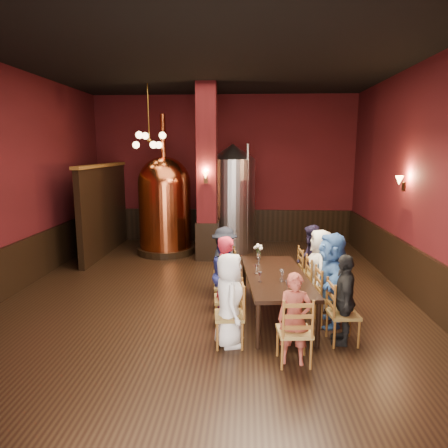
# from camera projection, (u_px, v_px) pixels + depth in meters

# --- Properties ---
(room) EXTENTS (10.00, 10.02, 4.50)m
(room) POSITION_uv_depth(u_px,v_px,m) (208.00, 183.00, 7.48)
(room) COLOR black
(room) RESTS_ON ground
(wainscot_right) EXTENTS (0.08, 9.90, 1.00)m
(wainscot_right) POSITION_uv_depth(u_px,v_px,m) (416.00, 276.00, 7.58)
(wainscot_right) COLOR black
(wainscot_right) RESTS_ON ground
(wainscot_back) EXTENTS (7.90, 0.08, 1.00)m
(wainscot_back) POSITION_uv_depth(u_px,v_px,m) (224.00, 225.00, 12.67)
(wainscot_back) COLOR black
(wainscot_back) RESTS_ON ground
(wainscot_left) EXTENTS (0.08, 9.90, 1.00)m
(wainscot_left) POSITION_uv_depth(u_px,v_px,m) (13.00, 269.00, 8.02)
(wainscot_left) COLOR black
(wainscot_left) RESTS_ON ground
(column) EXTENTS (0.58, 0.58, 4.50)m
(column) POSITION_uv_depth(u_px,v_px,m) (207.00, 174.00, 10.24)
(column) COLOR #4D1014
(column) RESTS_ON ground
(partition) EXTENTS (0.22, 3.50, 2.40)m
(partition) POSITION_uv_depth(u_px,v_px,m) (104.00, 211.00, 10.99)
(partition) COLOR black
(partition) RESTS_ON ground
(pendant_cluster) EXTENTS (0.90, 0.90, 1.70)m
(pendant_cluster) POSITION_uv_depth(u_px,v_px,m) (149.00, 140.00, 10.27)
(pendant_cluster) COLOR #A57226
(pendant_cluster) RESTS_ON room
(sconce_wall) EXTENTS (0.20, 0.20, 0.36)m
(sconce_wall) POSITION_uv_depth(u_px,v_px,m) (404.00, 183.00, 8.05)
(sconce_wall) COLOR black
(sconce_wall) RESTS_ON room
(sconce_column) EXTENTS (0.20, 0.20, 0.36)m
(sconce_column) POSITION_uv_depth(u_px,v_px,m) (206.00, 176.00, 9.96)
(sconce_column) COLOR black
(sconce_column) RESTS_ON column
(dining_table) EXTENTS (1.22, 2.48, 0.75)m
(dining_table) POSITION_uv_depth(u_px,v_px,m) (276.00, 278.00, 6.84)
(dining_table) COLOR black
(dining_table) RESTS_ON ground
(chair_0) EXTENTS (0.50, 0.50, 0.92)m
(chair_0) POSITION_uv_depth(u_px,v_px,m) (229.00, 315.00, 5.87)
(chair_0) COLOR brown
(chair_0) RESTS_ON ground
(person_0) EXTENTS (0.55, 0.75, 1.39)m
(person_0) POSITION_uv_depth(u_px,v_px,m) (229.00, 300.00, 5.83)
(person_0) COLOR white
(person_0) RESTS_ON ground
(chair_1) EXTENTS (0.50, 0.50, 0.92)m
(chair_1) POSITION_uv_depth(u_px,v_px,m) (227.00, 298.00, 6.53)
(chair_1) COLOR brown
(chair_1) RESTS_ON ground
(person_1) EXTENTS (0.52, 0.63, 1.50)m
(person_1) POSITION_uv_depth(u_px,v_px,m) (227.00, 281.00, 6.48)
(person_1) COLOR #BA1F32
(person_1) RESTS_ON ground
(chair_2) EXTENTS (0.50, 0.50, 0.92)m
(chair_2) POSITION_uv_depth(u_px,v_px,m) (226.00, 285.00, 7.18)
(chair_2) COLOR brown
(chair_2) RESTS_ON ground
(person_2) EXTENTS (0.35, 0.65, 1.31)m
(person_2) POSITION_uv_depth(u_px,v_px,m) (226.00, 275.00, 7.14)
(person_2) COLOR navy
(person_2) RESTS_ON ground
(chair_3) EXTENTS (0.50, 0.50, 0.92)m
(chair_3) POSITION_uv_depth(u_px,v_px,m) (224.00, 274.00, 7.84)
(chair_3) COLOR brown
(chair_3) RESTS_ON ground
(person_3) EXTENTS (0.75, 1.01, 1.39)m
(person_3) POSITION_uv_depth(u_px,v_px,m) (224.00, 262.00, 7.79)
(person_3) COLOR black
(person_3) RESTS_ON ground
(chair_4) EXTENTS (0.50, 0.50, 0.92)m
(chair_4) POSITION_uv_depth(u_px,v_px,m) (343.00, 313.00, 5.93)
(chair_4) COLOR brown
(chair_4) RESTS_ON ground
(person_4) EXTENTS (0.46, 0.84, 1.37)m
(person_4) POSITION_uv_depth(u_px,v_px,m) (344.00, 299.00, 5.89)
(person_4) COLOR black
(person_4) RESTS_ON ground
(chair_5) EXTENTS (0.50, 0.50, 0.92)m
(chair_5) POSITION_uv_depth(u_px,v_px,m) (330.00, 297.00, 6.59)
(chair_5) COLOR brown
(chair_5) RESTS_ON ground
(person_5) EXTENTS (0.49, 1.45, 1.55)m
(person_5) POSITION_uv_depth(u_px,v_px,m) (331.00, 279.00, 6.53)
(person_5) COLOR #3966AB
(person_5) RESTS_ON ground
(chair_6) EXTENTS (0.50, 0.50, 0.92)m
(chair_6) POSITION_uv_depth(u_px,v_px,m) (319.00, 284.00, 7.24)
(chair_6) COLOR brown
(chair_6) RESTS_ON ground
(person_6) EXTENTS (0.51, 0.75, 1.46)m
(person_6) POSITION_uv_depth(u_px,v_px,m) (320.00, 270.00, 7.19)
(person_6) COLOR beige
(person_6) RESTS_ON ground
(chair_7) EXTENTS (0.50, 0.50, 0.92)m
(chair_7) POSITION_uv_depth(u_px,v_px,m) (310.00, 273.00, 7.89)
(chair_7) COLOR brown
(chair_7) RESTS_ON ground
(person_7) EXTENTS (0.44, 0.73, 1.42)m
(person_7) POSITION_uv_depth(u_px,v_px,m) (310.00, 261.00, 7.85)
(person_7) COLOR black
(person_7) RESTS_ON ground
(chair_8) EXTENTS (0.50, 0.50, 0.92)m
(chair_8) POSITION_uv_depth(u_px,v_px,m) (294.00, 331.00, 5.36)
(chair_8) COLOR brown
(chair_8) RESTS_ON ground
(person_8) EXTENTS (0.48, 0.34, 1.26)m
(person_8) POSITION_uv_depth(u_px,v_px,m) (295.00, 319.00, 5.33)
(person_8) COLOR #9A4133
(person_8) RESTS_ON ground
(copper_kettle) EXTENTS (1.70, 1.70, 3.79)m
(copper_kettle) POSITION_uv_depth(u_px,v_px,m) (165.00, 204.00, 11.01)
(copper_kettle) COLOR black
(copper_kettle) RESTS_ON ground
(steel_vessel) EXTENTS (1.56, 1.56, 3.02)m
(steel_vessel) POSITION_uv_depth(u_px,v_px,m) (233.00, 198.00, 11.27)
(steel_vessel) COLOR #B2B2B7
(steel_vessel) RESTS_ON ground
(rose_vase) EXTENTS (0.18, 0.18, 0.31)m
(rose_vase) POSITION_uv_depth(u_px,v_px,m) (258.00, 249.00, 7.77)
(rose_vase) COLOR white
(rose_vase) RESTS_ON dining_table
(wine_glass_0) EXTENTS (0.07, 0.07, 0.17)m
(wine_glass_0) POSITION_uv_depth(u_px,v_px,m) (282.00, 274.00, 6.56)
(wine_glass_0) COLOR white
(wine_glass_0) RESTS_ON dining_table
(wine_glass_1) EXTENTS (0.07, 0.07, 0.17)m
(wine_glass_1) POSITION_uv_depth(u_px,v_px,m) (287.00, 286.00, 6.02)
(wine_glass_1) COLOR white
(wine_glass_1) RESTS_ON dining_table
(wine_glass_2) EXTENTS (0.07, 0.07, 0.17)m
(wine_glass_2) POSITION_uv_depth(u_px,v_px,m) (258.00, 259.00, 7.52)
(wine_glass_2) COLOR white
(wine_glass_2) RESTS_ON dining_table
(wine_glass_3) EXTENTS (0.07, 0.07, 0.17)m
(wine_glass_3) POSITION_uv_depth(u_px,v_px,m) (256.00, 269.00, 6.86)
(wine_glass_3) COLOR white
(wine_glass_3) RESTS_ON dining_table
(wine_glass_4) EXTENTS (0.07, 0.07, 0.17)m
(wine_glass_4) POSITION_uv_depth(u_px,v_px,m) (260.00, 277.00, 6.44)
(wine_glass_4) COLOR white
(wine_glass_4) RESTS_ON dining_table
(wine_glass_5) EXTENTS (0.07, 0.07, 0.17)m
(wine_glass_5) POSITION_uv_depth(u_px,v_px,m) (295.00, 288.00, 5.92)
(wine_glass_5) COLOR white
(wine_glass_5) RESTS_ON dining_table
(wine_glass_6) EXTENTS (0.07, 0.07, 0.17)m
(wine_glass_6) POSITION_uv_depth(u_px,v_px,m) (282.00, 277.00, 6.46)
(wine_glass_6) COLOR white
(wine_glass_6) RESTS_ON dining_table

